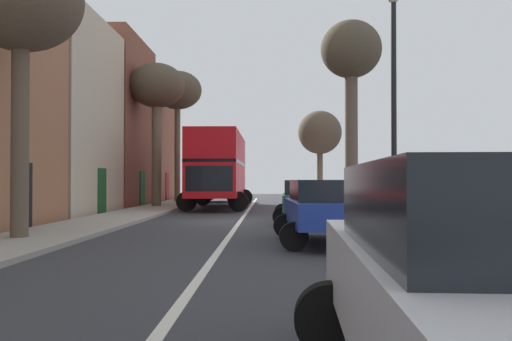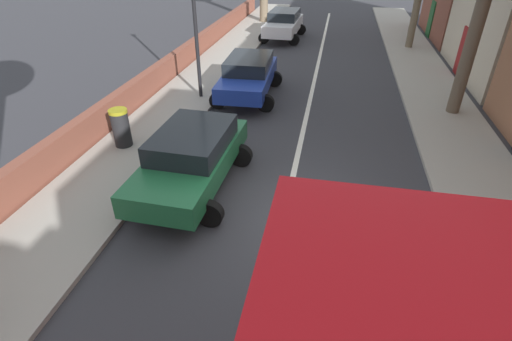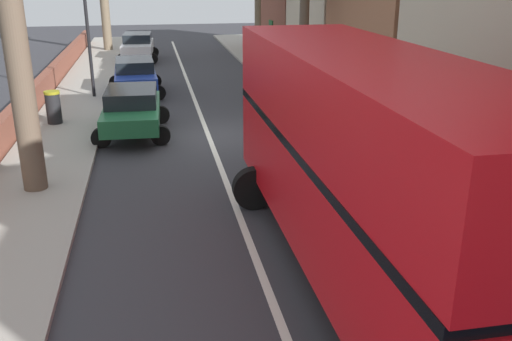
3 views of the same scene
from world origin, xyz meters
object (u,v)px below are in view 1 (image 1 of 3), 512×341
(parked_car_blue_right_0, at_px, (326,207))
(street_tree_right_5, at_px, (351,58))
(lamppost_right, at_px, (394,92))
(street_tree_left_0, at_px, (157,90))
(double_decker_bus, at_px, (219,166))
(street_tree_right_3, at_px, (320,133))
(litter_bin_right, at_px, (395,205))
(parked_car_blue_left_2, at_px, (220,189))
(parked_car_white_right_1, at_px, (494,279))
(street_tree_left_2, at_px, (21,4))
(street_tree_left_6, at_px, (178,92))
(parked_car_green_right_3, at_px, (308,198))

(parked_car_blue_right_0, bearing_deg, street_tree_right_5, 78.73)
(street_tree_right_5, height_order, lamppost_right, street_tree_right_5)
(parked_car_blue_right_0, distance_m, street_tree_left_0, 19.90)
(double_decker_bus, bearing_deg, street_tree_right_3, 62.21)
(lamppost_right, distance_m, litter_bin_right, 5.51)
(parked_car_blue_left_2, xyz_separation_m, street_tree_right_3, (7.55, 3.26, 4.31))
(parked_car_blue_left_2, relative_size, lamppost_right, 0.70)
(parked_car_white_right_1, height_order, lamppost_right, lamppost_right)
(double_decker_bus, xyz_separation_m, lamppost_right, (6.00, -16.39, 1.45))
(street_tree_left_2, xyz_separation_m, street_tree_right_5, (10.04, 11.35, 1.07))
(street_tree_right_5, xyz_separation_m, street_tree_left_6, (-10.02, 12.53, 0.47))
(parked_car_blue_left_2, distance_m, street_tree_right_3, 9.28)
(double_decker_bus, relative_size, parked_car_green_right_3, 2.28)
(parked_car_blue_left_2, bearing_deg, double_decker_bus, -85.22)
(parked_car_blue_left_2, height_order, parked_car_green_right_3, parked_car_blue_left_2)
(parked_car_blue_left_2, relative_size, street_tree_right_3, 0.65)
(parked_car_green_right_3, bearing_deg, double_decker_bus, 111.97)
(parked_car_blue_right_0, bearing_deg, street_tree_right_3, 85.13)
(street_tree_left_0, xyz_separation_m, street_tree_right_3, (10.29, 12.48, -1.41))
(street_tree_left_6, bearing_deg, parked_car_blue_left_2, 41.94)
(double_decker_bus, relative_size, lamppost_right, 1.60)
(street_tree_right_5, bearing_deg, street_tree_left_2, -131.51)
(street_tree_left_0, xyz_separation_m, lamppost_right, (9.54, -16.72, -2.84))
(parked_car_green_right_3, distance_m, street_tree_left_0, 14.43)
(parked_car_white_right_1, bearing_deg, parked_car_blue_left_2, 97.74)
(street_tree_left_2, bearing_deg, parked_car_white_right_1, -53.55)
(parked_car_blue_right_0, distance_m, parked_car_white_right_1, 10.11)
(parked_car_green_right_3, bearing_deg, street_tree_right_5, 65.03)
(double_decker_bus, distance_m, parked_car_white_right_1, 27.55)
(parked_car_blue_right_0, bearing_deg, parked_car_green_right_3, 90.04)
(double_decker_bus, relative_size, street_tree_right_5, 1.16)
(parked_car_green_right_3, height_order, street_tree_right_3, street_tree_right_3)
(street_tree_right_5, relative_size, lamppost_right, 1.38)
(parked_car_blue_left_2, xyz_separation_m, street_tree_right_5, (7.33, -14.95, 6.19))
(parked_car_white_right_1, bearing_deg, parked_car_blue_right_0, 89.97)
(double_decker_bus, bearing_deg, parked_car_white_right_1, -81.22)
(parked_car_white_right_1, distance_m, street_tree_right_3, 40.31)
(parked_car_white_right_1, xyz_separation_m, street_tree_left_6, (-7.69, 34.32, 6.64))
(double_decker_bus, relative_size, parked_car_white_right_1, 2.17)
(parked_car_blue_left_2, distance_m, street_tree_right_5, 17.77)
(parked_car_blue_right_0, distance_m, parked_car_green_right_3, 6.67)
(parked_car_white_right_1, relative_size, lamppost_right, 0.74)
(street_tree_left_0, bearing_deg, parked_car_blue_right_0, -66.04)
(parked_car_blue_left_2, bearing_deg, street_tree_right_3, 23.35)
(parked_car_blue_right_0, height_order, parked_car_white_right_1, parked_car_white_right_1)
(parked_car_blue_left_2, height_order, street_tree_left_2, street_tree_left_2)
(parked_car_blue_right_0, xyz_separation_m, street_tree_right_3, (2.55, 29.89, 4.33))
(street_tree_right_5, relative_size, litter_bin_right, 7.46)
(street_tree_left_0, relative_size, street_tree_right_5, 0.92)
(parked_car_blue_left_2, bearing_deg, parked_car_blue_right_0, -79.36)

